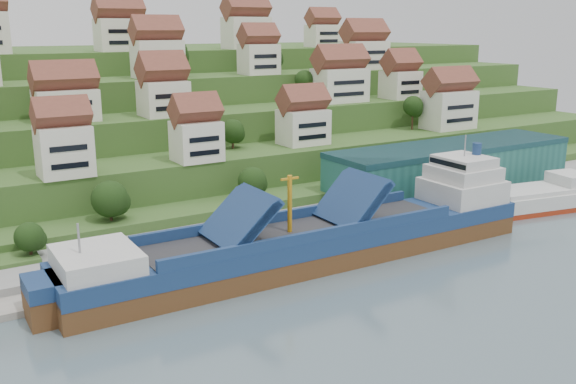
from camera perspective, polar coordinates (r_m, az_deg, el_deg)
ground at (r=104.39m, az=0.48°, el=-6.45°), size 300.00×300.00×0.00m
quay at (r=126.46m, az=4.56°, el=-2.20°), size 180.00×14.00×2.20m
hillside at (r=195.05m, az=-15.98°, el=6.07°), size 260.00×128.00×31.00m
hillside_village at (r=153.46m, az=-12.79°, el=9.57°), size 158.39×63.77×29.74m
hillside_trees at (r=134.13m, az=-14.44°, el=5.19°), size 139.66×62.90×32.05m
warehouse at (r=146.98m, az=14.29°, el=2.21°), size 60.00×15.00×10.00m
flagpole at (r=119.95m, az=5.29°, el=-0.27°), size 1.28×0.16×8.00m
cargo_ship at (r=105.30m, az=3.16°, el=-4.31°), size 81.30×13.54×18.04m
second_ship at (r=145.81m, az=21.99°, el=-0.46°), size 28.03×14.40×7.75m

